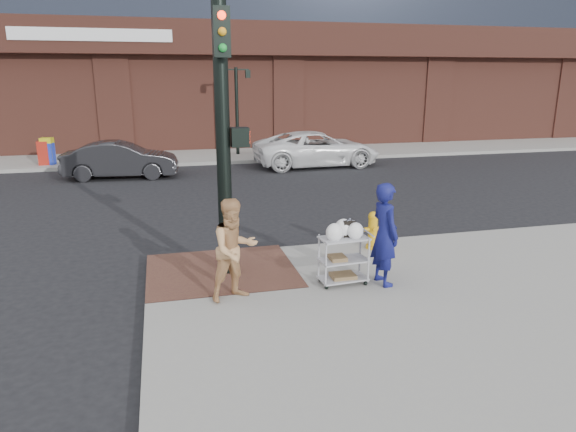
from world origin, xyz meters
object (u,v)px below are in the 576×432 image
object	(u,v)px
utility_cart	(343,255)
minivan_white	(317,149)
sedan_dark	(121,160)
fire_hydrant	(373,230)
pedestrian_tan	(234,250)
traffic_signal_pole	(224,130)
lamp_post	(237,101)
woman_blue	(385,234)

from	to	relation	value
utility_cart	minivan_white	bearing A→B (deg)	74.97
sedan_dark	fire_hydrant	bearing A→B (deg)	-146.02
pedestrian_tan	utility_cart	distance (m)	1.99
sedan_dark	minivan_white	xyz separation A→B (m)	(7.99, 0.73, 0.06)
traffic_signal_pole	pedestrian_tan	world-z (taller)	traffic_signal_pole
minivan_white	traffic_signal_pole	bearing A→B (deg)	153.40
pedestrian_tan	minivan_white	world-z (taller)	pedestrian_tan
lamp_post	woman_blue	xyz separation A→B (m)	(0.15, -16.42, -1.55)
minivan_white	utility_cart	size ratio (longest dim) A/B	4.59
traffic_signal_pole	minivan_white	size ratio (longest dim) A/B	0.93
minivan_white	fire_hydrant	world-z (taller)	minivan_white
lamp_post	traffic_signal_pole	distance (m)	15.43
traffic_signal_pole	utility_cart	distance (m)	3.06
woman_blue	utility_cart	xyz separation A→B (m)	(-0.70, 0.15, -0.39)
traffic_signal_pole	utility_cart	world-z (taller)	traffic_signal_pole
lamp_post	utility_cart	size ratio (longest dim) A/B	3.41
woman_blue	lamp_post	bearing A→B (deg)	-6.49
sedan_dark	utility_cart	world-z (taller)	sedan_dark
lamp_post	traffic_signal_pole	bearing A→B (deg)	-99.24
utility_cart	traffic_signal_pole	bearing A→B (deg)	151.52
pedestrian_tan	lamp_post	bearing A→B (deg)	60.91
lamp_post	minivan_white	size ratio (longest dim) A/B	0.74
pedestrian_tan	sedan_dark	distance (m)	12.58
minivan_white	woman_blue	bearing A→B (deg)	165.89
fire_hydrant	utility_cart	bearing A→B (deg)	-127.11
pedestrian_tan	minivan_white	bearing A→B (deg)	47.06
lamp_post	pedestrian_tan	bearing A→B (deg)	-98.72
pedestrian_tan	fire_hydrant	xyz separation A→B (m)	(3.24, 1.86, -0.44)
pedestrian_tan	traffic_signal_pole	bearing A→B (deg)	67.61
traffic_signal_pole	woman_blue	xyz separation A→B (m)	(2.62, -1.19, -1.76)
woman_blue	sedan_dark	size ratio (longest dim) A/B	0.44
lamp_post	fire_hydrant	bearing A→B (deg)	-87.15
pedestrian_tan	woman_blue	bearing A→B (deg)	-20.16
pedestrian_tan	sedan_dark	world-z (taller)	pedestrian_tan
woman_blue	fire_hydrant	world-z (taller)	woman_blue
utility_cart	sedan_dark	bearing A→B (deg)	110.43
minivan_white	fire_hydrant	size ratio (longest dim) A/B	6.54
traffic_signal_pole	fire_hydrant	size ratio (longest dim) A/B	6.08
minivan_white	sedan_dark	bearing A→B (deg)	93.03
woman_blue	traffic_signal_pole	bearing A→B (deg)	58.56
sedan_dark	utility_cart	bearing A→B (deg)	-154.64
lamp_post	traffic_signal_pole	world-z (taller)	traffic_signal_pole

